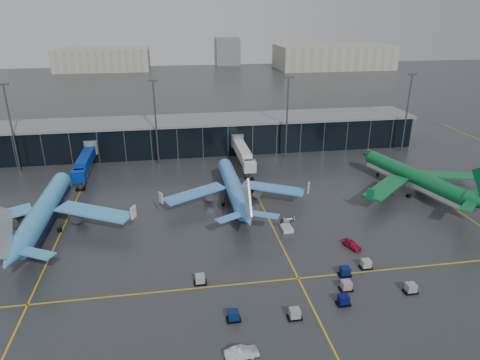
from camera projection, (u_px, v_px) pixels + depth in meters
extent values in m
plane|color=#282B2D|center=(230.00, 241.00, 87.56)|extent=(600.00, 600.00, 0.00)
cube|color=black|center=(204.00, 135.00, 142.52)|extent=(140.00, 16.00, 10.00)
cube|color=slate|center=(203.00, 120.00, 140.55)|extent=(142.00, 17.00, 0.80)
cylinder|color=#595B60|center=(91.00, 147.00, 129.40)|extent=(4.00, 4.00, 4.00)
cube|color=navy|center=(84.00, 165.00, 117.33)|extent=(3.00, 24.00, 3.00)
cylinder|color=#595B60|center=(80.00, 186.00, 111.61)|extent=(1.00, 1.00, 2.60)
cylinder|color=#595B60|center=(237.00, 141.00, 136.15)|extent=(4.00, 4.00, 4.00)
cube|color=silver|center=(245.00, 156.00, 124.08)|extent=(3.00, 24.00, 3.00)
cylinder|color=#595B60|center=(249.00, 176.00, 118.36)|extent=(1.00, 1.00, 2.60)
cylinder|color=#595B60|center=(12.00, 130.00, 120.49)|extent=(0.50, 0.50, 25.00)
cube|color=#595B60|center=(3.00, 84.00, 115.77)|extent=(3.00, 0.40, 0.60)
cylinder|color=#595B60|center=(156.00, 124.00, 126.49)|extent=(0.50, 0.50, 25.00)
cube|color=#595B60|center=(153.00, 81.00, 121.77)|extent=(3.00, 0.40, 0.60)
cylinder|color=#595B60|center=(287.00, 119.00, 132.49)|extent=(0.50, 0.50, 25.00)
cube|color=#595B60|center=(289.00, 77.00, 127.77)|extent=(3.00, 0.40, 0.60)
cylinder|color=#595B60|center=(407.00, 114.00, 138.49)|extent=(0.50, 0.50, 25.00)
cube|color=#595B60|center=(412.00, 74.00, 133.77)|extent=(3.00, 0.40, 0.60)
cube|color=#B2AD99|center=(333.00, 57.00, 340.47)|extent=(90.00, 42.00, 18.00)
cube|color=#B2AD99|center=(103.00, 59.00, 332.18)|extent=(70.00, 38.00, 16.00)
cube|color=#B2AD99|center=(227.00, 51.00, 364.39)|extent=(20.00, 20.00, 22.00)
cube|color=gold|center=(71.00, 211.00, 100.63)|extent=(0.30, 120.00, 0.02)
cube|color=gold|center=(258.00, 198.00, 107.38)|extent=(0.30, 120.00, 0.02)
cube|color=gold|center=(423.00, 187.00, 114.13)|extent=(0.30, 120.00, 0.02)
cube|color=gold|center=(298.00, 278.00, 75.31)|extent=(220.00, 0.30, 0.02)
cube|color=black|center=(346.00, 289.00, 72.14)|extent=(2.20, 1.50, 0.36)
cube|color=gray|center=(346.00, 285.00, 71.85)|extent=(1.60, 1.50, 1.50)
cube|color=black|center=(345.00, 275.00, 76.04)|extent=(2.20, 1.50, 0.36)
cube|color=#051146|center=(345.00, 271.00, 75.75)|extent=(1.60, 1.50, 1.50)
cube|color=black|center=(410.00, 292.00, 71.50)|extent=(2.20, 1.50, 0.36)
cube|color=gray|center=(411.00, 288.00, 71.21)|extent=(1.60, 1.50, 1.50)
cube|color=black|center=(366.00, 267.00, 78.26)|extent=(2.20, 1.50, 0.36)
cube|color=#95979E|center=(366.00, 264.00, 77.97)|extent=(1.60, 1.50, 1.50)
cube|color=black|center=(234.00, 319.00, 65.09)|extent=(2.20, 1.50, 0.36)
cube|color=#041A3E|center=(234.00, 315.00, 64.80)|extent=(1.60, 1.50, 1.50)
cube|color=black|center=(294.00, 317.00, 65.50)|extent=(2.20, 1.50, 0.36)
cube|color=gray|center=(295.00, 313.00, 65.21)|extent=(1.60, 1.50, 1.50)
cube|color=black|center=(200.00, 283.00, 73.84)|extent=(2.20, 1.50, 0.36)
cube|color=gray|center=(200.00, 279.00, 73.55)|extent=(1.60, 1.50, 1.50)
cube|color=black|center=(343.00, 304.00, 68.56)|extent=(2.20, 1.50, 0.36)
cube|color=#05083E|center=(344.00, 300.00, 68.27)|extent=(1.60, 1.50, 1.50)
cube|color=silver|center=(287.00, 228.00, 91.67)|extent=(2.32, 3.28, 0.80)
cube|color=silver|center=(287.00, 220.00, 90.97)|extent=(1.71, 2.89, 2.29)
imported|color=#A00C2B|center=(352.00, 244.00, 84.80)|extent=(3.09, 4.66, 1.47)
imported|color=silver|center=(242.00, 353.00, 57.96)|extent=(4.83, 2.22, 1.53)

